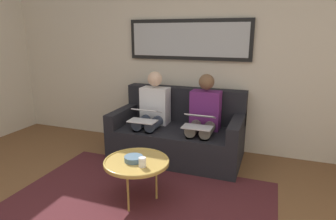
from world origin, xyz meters
The scene contains 11 objects.
wall_rear centered at (0.00, -2.60, 1.30)m, with size 6.00×0.12×2.60m, color beige.
area_rug centered at (0.00, -0.85, 0.00)m, with size 2.60×1.80×0.01m, color #4C1E23.
couch centered at (0.00, -2.12, 0.31)m, with size 1.70×0.90×0.90m.
framed_mirror centered at (0.00, -2.51, 1.55)m, with size 1.74×0.05×0.55m.
coffee_table centered at (0.03, -0.90, 0.42)m, with size 0.64×0.64×0.45m.
cup centered at (-0.08, -0.81, 0.48)m, with size 0.07×0.07×0.09m, color silver.
bowl centered at (0.05, -0.89, 0.46)m, with size 0.18×0.18×0.05m, color slate.
person_left centered at (-0.36, -2.05, 0.61)m, with size 0.38×0.58×1.14m.
laptop_silver centered at (-0.36, -1.81, 0.62)m, with size 0.35×0.33×0.15m.
person_right centered at (0.36, -2.05, 0.61)m, with size 0.38×0.58×1.14m.
laptop_white centered at (0.36, -1.80, 0.62)m, with size 0.35×0.33×0.15m.
Camera 1 is at (-1.14, 1.38, 1.63)m, focal length 30.56 mm.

